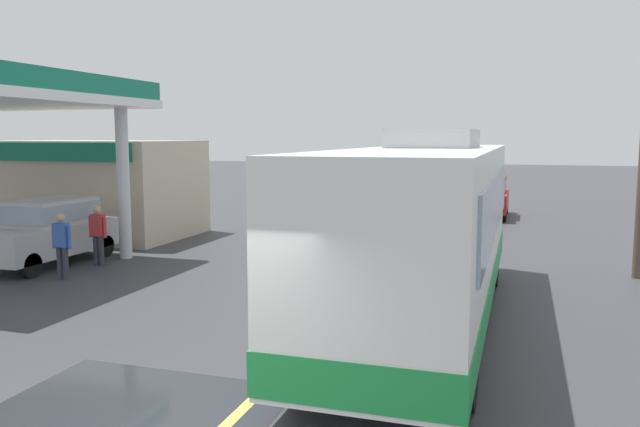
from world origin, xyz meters
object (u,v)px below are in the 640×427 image
(car_at_pump, at_px, (49,228))
(pedestrian_near_pump, at_px, (62,242))
(minibus_opposing_lane, at_px, (356,191))
(pedestrian_by_shop, at_px, (98,232))
(coach_bus_main, at_px, (426,232))
(car_trailing_behind_bus, at_px, (488,194))

(car_at_pump, bearing_deg, pedestrian_near_pump, -41.65)
(car_at_pump, height_order, minibus_opposing_lane, minibus_opposing_lane)
(pedestrian_near_pump, distance_m, pedestrian_by_shop, 1.80)
(coach_bus_main, distance_m, car_trailing_behind_bus, 17.02)
(minibus_opposing_lane, relative_size, car_trailing_behind_bus, 1.46)
(coach_bus_main, xyz_separation_m, car_trailing_behind_bus, (0.29, 17.00, -0.71))
(car_trailing_behind_bus, bearing_deg, minibus_opposing_lane, -129.53)
(minibus_opposing_lane, relative_size, pedestrian_near_pump, 3.69)
(pedestrian_by_shop, bearing_deg, car_at_pump, -167.07)
(minibus_opposing_lane, height_order, pedestrian_by_shop, minibus_opposing_lane)
(coach_bus_main, relative_size, car_trailing_behind_bus, 2.63)
(pedestrian_near_pump, relative_size, car_trailing_behind_bus, 0.40)
(minibus_opposing_lane, bearing_deg, pedestrian_near_pump, -114.32)
(car_at_pump, xyz_separation_m, pedestrian_near_pump, (1.64, -1.46, -0.08))
(car_at_pump, xyz_separation_m, pedestrian_by_shop, (1.37, 0.31, -0.08))
(car_at_pump, distance_m, pedestrian_near_pump, 2.20)
(pedestrian_by_shop, bearing_deg, pedestrian_near_pump, -81.21)
(coach_bus_main, height_order, pedestrian_near_pump, coach_bus_main)
(minibus_opposing_lane, bearing_deg, car_trailing_behind_bus, 50.47)
(minibus_opposing_lane, distance_m, pedestrian_by_shop, 10.19)
(car_at_pump, relative_size, pedestrian_near_pump, 2.53)
(pedestrian_near_pump, bearing_deg, pedestrian_by_shop, 98.79)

